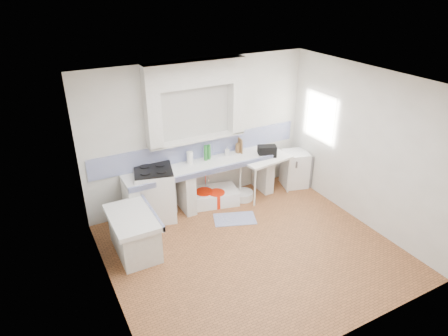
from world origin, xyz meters
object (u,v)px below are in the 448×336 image
side_table (265,176)px  fridge (295,169)px  stove (155,194)px  sink (210,197)px

side_table → fridge: 0.80m
stove → sink: bearing=13.4°
stove → side_table: stove is taller
side_table → fridge: size_ratio=1.30×
stove → side_table: bearing=8.6°
sink → stove: bearing=-168.1°
stove → fridge: size_ratio=1.26×
stove → fridge: (3.05, -0.19, -0.10)m
fridge → side_table: bearing=-161.1°
side_table → fridge: fridge is taller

